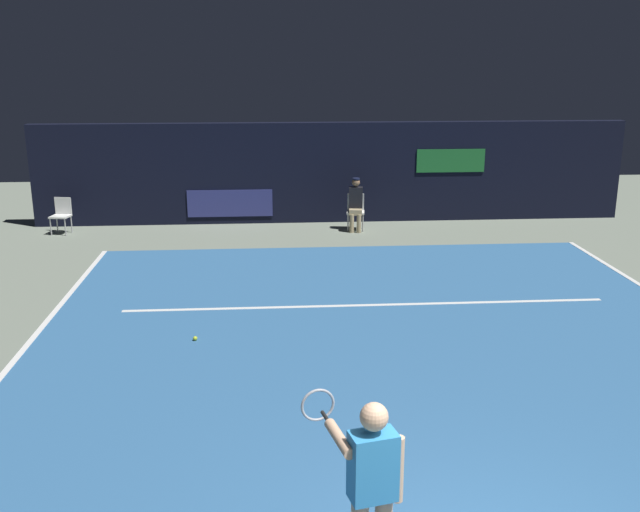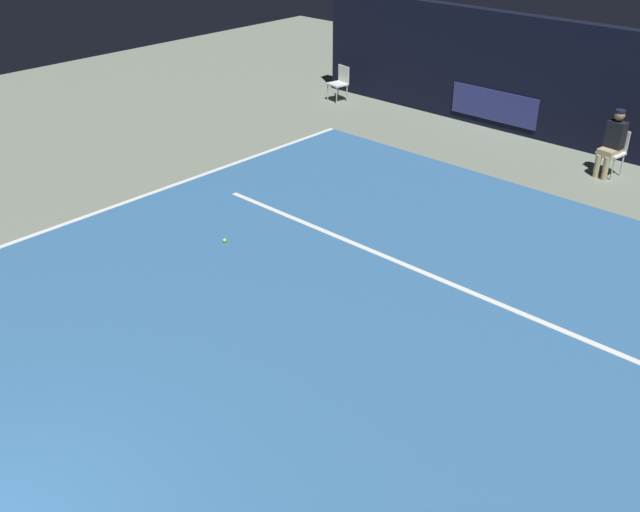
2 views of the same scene
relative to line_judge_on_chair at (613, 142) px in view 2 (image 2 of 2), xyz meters
The scene contains 8 objects.
ground_plane 7.86m from the line_judge_on_chair, 93.50° to the right, with size 31.51×31.51×0.00m, color gray.
court_surface 7.86m from the line_judge_on_chair, 93.50° to the right, with size 10.86×12.36×0.01m, color #336699.
line_sideline_right 9.79m from the line_judge_on_chair, 126.86° to the right, with size 0.10×12.36×0.01m, color white.
line_service 5.71m from the line_judge_on_chair, 94.84° to the right, with size 8.47×0.10×0.01m, color white.
back_wall 1.34m from the line_judge_on_chair, 113.81° to the left, with size 15.40×0.33×2.60m.
line_judge_on_chair is the anchor object (origin of this frame).
courtside_chair_near 7.28m from the line_judge_on_chair, behind, with size 0.51×0.49×0.88m.
tennis_ball 7.83m from the line_judge_on_chair, 115.29° to the right, with size 0.07×0.07×0.07m, color #CCE033.
Camera 2 is at (5.33, -0.58, 5.45)m, focal length 40.25 mm.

